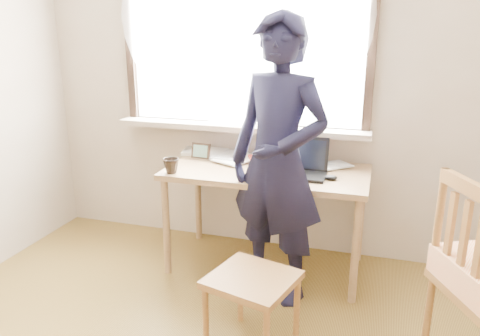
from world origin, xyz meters
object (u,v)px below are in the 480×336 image
(laptop, at_px, (301,166))
(mug_white, at_px, (267,154))
(mug_dark, at_px, (171,166))
(work_chair, at_px, (252,288))
(person, at_px, (278,162))
(desk, at_px, (267,180))

(laptop, distance_m, mug_white, 0.39)
(mug_dark, distance_m, work_chair, 1.03)
(mug_white, xyz_separation_m, person, (0.20, -0.54, 0.10))
(desk, relative_size, person, 0.78)
(mug_white, bearing_deg, laptop, -41.93)
(work_chair, distance_m, person, 0.76)
(laptop, height_order, mug_white, laptop)
(desk, bearing_deg, person, -65.50)
(work_chair, bearing_deg, mug_white, 100.51)
(laptop, relative_size, work_chair, 0.68)
(work_chair, relative_size, person, 0.29)
(desk, height_order, person, person)
(laptop, height_order, person, person)
(desk, xyz_separation_m, mug_white, (-0.06, 0.23, 0.12))
(desk, height_order, mug_dark, mug_dark)
(mug_white, height_order, mug_dark, mug_dark)
(desk, relative_size, mug_dark, 12.72)
(laptop, xyz_separation_m, mug_white, (-0.29, 0.26, -0.01))
(mug_dark, bearing_deg, person, -3.73)
(work_chair, bearing_deg, mug_dark, 139.50)
(work_chair, bearing_deg, laptop, 84.18)
(desk, height_order, mug_white, mug_white)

